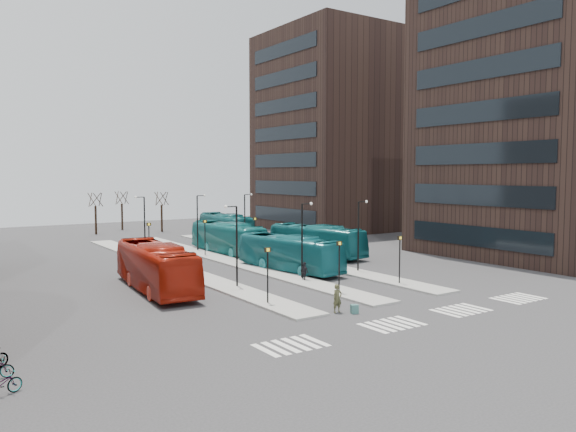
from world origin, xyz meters
TOP-DOWN VIEW (x-y plane):
  - ground at (0.00, 0.00)m, footprint 160.00×160.00m
  - island_left at (-4.00, 30.00)m, footprint 2.50×45.00m
  - island_mid at (2.00, 30.00)m, footprint 2.50×45.00m
  - island_right at (8.00, 30.00)m, footprint 2.50×45.00m
  - suitcase at (-1.16, 7.11)m, footprint 0.53×0.48m
  - red_bus at (-8.80, 20.53)m, footprint 4.01×12.76m
  - teal_bus_a at (3.99, 21.88)m, footprint 4.03×11.74m
  - teal_bus_b at (4.54, 34.55)m, footprint 2.98×12.18m
  - teal_bus_c at (11.30, 27.65)m, footprint 4.53×12.08m
  - teal_bus_d at (10.18, 45.84)m, footprint 3.96×12.45m
  - traveller at (-1.89, 7.87)m, footprint 0.67×0.46m
  - commuter_a at (-6.37, 19.94)m, footprint 0.95×0.80m
  - commuter_b at (2.25, 17.17)m, footprint 0.43×0.94m
  - commuter_c at (4.61, 17.60)m, footprint 1.28×1.35m
  - crosswalk_stripes at (1.75, 4.00)m, footprint 22.35×2.40m
  - tower_near at (31.98, 16.00)m, footprint 20.12×20.00m
  - tower_far at (31.98, 50.00)m, footprint 20.12×20.00m
  - sign_poles at (1.60, 23.00)m, footprint 12.45×22.12m
  - lamp_posts at (2.64, 28.00)m, footprint 14.04×20.24m
  - bare_trees at (2.67, 62.67)m, footprint 10.97×8.14m

SIDE VIEW (x-z plane):
  - ground at x=0.00m, z-range 0.00..0.00m
  - crosswalk_stripes at x=1.75m, z-range 0.00..0.01m
  - island_left at x=-4.00m, z-range 0.00..0.15m
  - island_mid at x=2.00m, z-range 0.00..0.15m
  - island_right at x=8.00m, z-range 0.00..0.15m
  - suitcase at x=-1.16m, z-range 0.00..0.55m
  - commuter_b at x=2.25m, z-range 0.00..1.56m
  - commuter_a at x=-6.37m, z-range 0.00..1.71m
  - traveller at x=-1.89m, z-range 0.00..1.78m
  - commuter_c at x=4.61m, z-range 0.00..1.84m
  - teal_bus_a at x=3.99m, z-range 0.00..3.20m
  - teal_bus_c at x=11.30m, z-range 0.00..3.29m
  - teal_bus_b at x=4.54m, z-range 0.00..3.39m
  - teal_bus_d at x=10.18m, z-range 0.00..3.41m
  - red_bus at x=-8.80m, z-range 0.00..3.50m
  - sign_poles at x=1.60m, z-range 0.58..4.23m
  - bare_trees at x=2.67m, z-range -0.22..5.67m
  - lamp_posts at x=2.64m, z-range 0.52..6.64m
  - tower_near at x=31.98m, z-range 0.00..30.00m
  - tower_far at x=31.98m, z-range 0.00..30.00m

